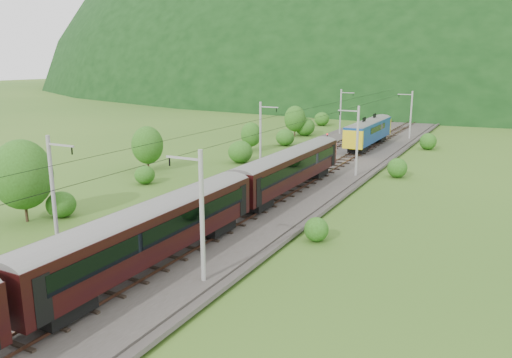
% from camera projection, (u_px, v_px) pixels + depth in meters
% --- Properties ---
extents(ground, '(600.00, 600.00, 0.00)m').
position_uv_depth(ground, '(125.00, 266.00, 32.96)').
color(ground, '#30571B').
rests_on(ground, ground).
extents(railbed, '(14.00, 220.00, 0.30)m').
position_uv_depth(railbed, '(207.00, 222.00, 41.56)').
color(railbed, '#38332D').
rests_on(railbed, ground).
extents(track_left, '(2.40, 220.00, 0.27)m').
position_uv_depth(track_left, '(184.00, 215.00, 42.59)').
color(track_left, brown).
rests_on(track_left, railbed).
extents(track_right, '(2.40, 220.00, 0.27)m').
position_uv_depth(track_right, '(232.00, 223.00, 40.44)').
color(track_right, brown).
rests_on(track_right, railbed).
extents(catenary_left, '(2.54, 192.28, 8.00)m').
position_uv_depth(catenary_left, '(261.00, 132.00, 62.31)').
color(catenary_left, gray).
rests_on(catenary_left, railbed).
extents(catenary_right, '(2.54, 192.28, 8.00)m').
position_uv_depth(catenary_right, '(357.00, 139.00, 56.83)').
color(catenary_right, gray).
rests_on(catenary_right, railbed).
extents(overhead_wires, '(4.83, 198.00, 0.03)m').
position_uv_depth(overhead_wires, '(205.00, 139.00, 39.96)').
color(overhead_wires, black).
rests_on(overhead_wires, ground).
extents(mountain_main, '(504.00, 360.00, 244.00)m').
position_uv_depth(mountain_main, '(470.00, 87.00, 257.57)').
color(mountain_main, black).
rests_on(mountain_main, ground).
extents(mountain_ridge, '(336.00, 280.00, 132.00)m').
position_uv_depth(mountain_ridge, '(289.00, 81.00, 345.86)').
color(mountain_ridge, black).
rests_on(mountain_ridge, ground).
extents(train, '(2.84, 113.56, 4.93)m').
position_uv_depth(train, '(152.00, 222.00, 31.20)').
color(train, black).
rests_on(train, ground).
extents(hazard_post_near, '(0.18, 0.18, 1.70)m').
position_uv_depth(hazard_post_near, '(336.00, 149.00, 70.31)').
color(hazard_post_near, red).
rests_on(hazard_post_near, railbed).
extents(hazard_post_far, '(0.15, 0.15, 1.39)m').
position_uv_depth(hazard_post_far, '(365.00, 136.00, 83.15)').
color(hazard_post_far, red).
rests_on(hazard_post_far, railbed).
extents(signal, '(0.22, 0.22, 1.97)m').
position_uv_depth(signal, '(327.00, 139.00, 77.31)').
color(signal, black).
rests_on(signal, railbed).
extents(vegetation_left, '(11.76, 146.51, 7.00)m').
position_uv_depth(vegetation_left, '(136.00, 162.00, 53.65)').
color(vegetation_left, '#264D14').
rests_on(vegetation_left, ground).
extents(vegetation_right, '(6.32, 97.23, 2.98)m').
position_uv_depth(vegetation_right, '(316.00, 255.00, 31.57)').
color(vegetation_right, '#264D14').
rests_on(vegetation_right, ground).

